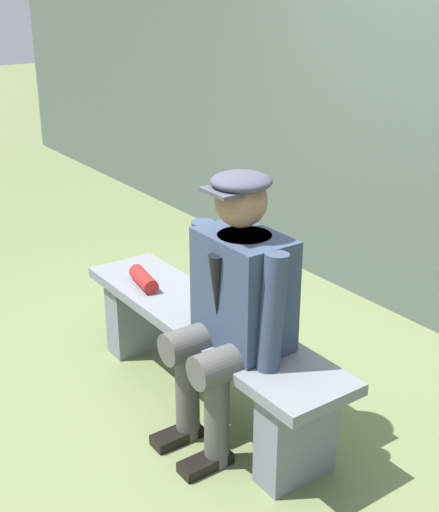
% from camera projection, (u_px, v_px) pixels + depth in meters
% --- Properties ---
extents(ground_plane, '(30.00, 30.00, 0.00)m').
position_uv_depth(ground_plane, '(206.00, 402.00, 3.47)').
color(ground_plane, '#647145').
extents(bench, '(1.74, 0.40, 0.48)m').
position_uv_depth(bench, '(205.00, 345.00, 3.35)').
color(bench, slate).
rests_on(bench, ground).
extents(seated_man, '(0.59, 0.54, 1.26)m').
position_uv_depth(seated_man, '(234.00, 301.00, 2.95)').
color(seated_man, '#313F57').
rests_on(seated_man, ground).
extents(rolled_magazine, '(0.25, 0.12, 0.08)m').
position_uv_depth(rolled_magazine, '(144.00, 279.00, 3.60)').
color(rolled_magazine, '#B21E1E').
rests_on(rolled_magazine, bench).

